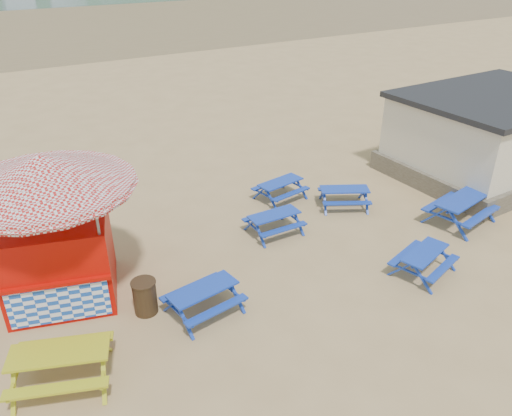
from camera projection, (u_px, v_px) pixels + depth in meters
ground at (284, 258)px, 14.57m from camera, size 400.00×400.00×0.00m
wet_sand at (6, 25)px, 55.88m from camera, size 400.00×400.00×0.00m
picnic_table_blue_a at (274, 223)px, 15.69m from camera, size 1.67×1.36×0.69m
picnic_table_blue_b at (344, 198)px, 17.28m from camera, size 2.09×1.97×0.69m
picnic_table_blue_c at (280, 190)px, 17.79m from camera, size 1.84×1.56×0.70m
picnic_table_blue_d at (204, 300)px, 12.27m from camera, size 1.89×1.59×0.73m
picnic_table_blue_e at (423, 262)px, 13.76m from camera, size 1.95×1.73×0.70m
picnic_table_blue_f at (460, 211)px, 16.25m from camera, size 2.32×1.99×0.87m
picnic_table_yellow at (62, 367)px, 10.28m from camera, size 2.43×2.21×0.83m
ice_cream_kiosk at (50, 211)px, 11.98m from camera, size 5.43×5.43×3.89m
litter_bin at (145, 297)px, 12.24m from camera, size 0.62×0.62×0.91m
amenity_block at (492, 134)px, 19.45m from camera, size 7.40×5.40×3.15m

